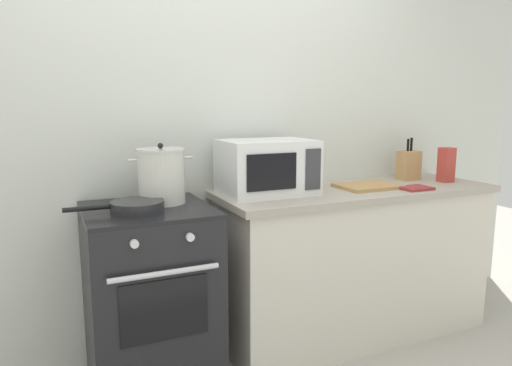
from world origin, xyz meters
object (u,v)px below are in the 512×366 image
at_px(frying_pan, 136,206).
at_px(pasta_box, 446,165).
at_px(knife_block, 409,165).
at_px(microwave, 267,167).
at_px(oven_mitt, 415,188).
at_px(stock_pot, 161,176).
at_px(stove, 151,297).
at_px(cutting_board, 368,186).

xyz_separation_m(frying_pan, pasta_box, (1.96, 0.03, 0.08)).
xyz_separation_m(knife_block, pasta_box, (0.15, -0.17, 0.01)).
distance_m(microwave, pasta_box, 1.22).
distance_m(frying_pan, knife_block, 1.82).
xyz_separation_m(knife_block, oven_mitt, (-0.22, -0.30, -0.09)).
bearing_deg(pasta_box, stock_pot, 176.60).
relative_size(stove, oven_mitt, 5.11).
distance_m(frying_pan, cutting_board, 1.38).
bearing_deg(knife_block, stove, -175.38).
bearing_deg(frying_pan, knife_block, 6.43).
bearing_deg(oven_mitt, pasta_box, 19.31).
xyz_separation_m(microwave, knife_block, (1.07, 0.06, -0.05)).
distance_m(stock_pot, microwave, 0.59).
xyz_separation_m(stove, microwave, (0.68, 0.08, 0.61)).
xyz_separation_m(cutting_board, oven_mitt, (0.21, -0.16, -0.00)).
distance_m(stove, knife_block, 1.84).
bearing_deg(stove, microwave, 6.63).
bearing_deg(oven_mitt, microwave, 164.32).
xyz_separation_m(cutting_board, knife_block, (0.43, 0.14, 0.09)).
height_order(cutting_board, pasta_box, pasta_box).
height_order(stock_pot, cutting_board, stock_pot).
distance_m(stock_pot, oven_mitt, 1.46).
height_order(stock_pot, frying_pan, stock_pot).
relative_size(frying_pan, microwave, 0.90).
bearing_deg(oven_mitt, knife_block, 54.12).
xyz_separation_m(microwave, cutting_board, (0.63, -0.08, -0.14)).
height_order(microwave, pasta_box, microwave).
relative_size(stove, microwave, 1.84).
bearing_deg(pasta_box, knife_block, 132.16).
relative_size(microwave, oven_mitt, 2.78).
height_order(microwave, cutting_board, microwave).
xyz_separation_m(frying_pan, oven_mitt, (1.59, -0.10, -0.02)).
xyz_separation_m(stock_pot, microwave, (0.59, 0.00, 0.01)).
xyz_separation_m(stock_pot, cutting_board, (1.22, -0.08, -0.13)).
distance_m(knife_block, pasta_box, 0.23).
distance_m(stove, stock_pot, 0.61).
height_order(stove, knife_block, knife_block).
bearing_deg(frying_pan, microwave, 10.79).
xyz_separation_m(frying_pan, cutting_board, (1.38, 0.06, -0.02)).
bearing_deg(oven_mitt, stove, 174.07).
relative_size(stock_pot, frying_pan, 0.72).
bearing_deg(cutting_board, stove, -179.95).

